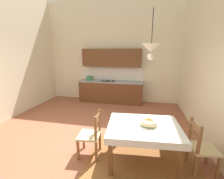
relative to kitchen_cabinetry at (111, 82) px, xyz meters
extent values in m
cube|color=#99563D|center=(-0.01, -2.97, -0.91)|extent=(6.11, 7.08, 0.10)
cube|color=beige|center=(-0.01, 0.33, 1.21)|extent=(6.11, 0.12, 4.13)
cube|color=brown|center=(1.37, -3.54, -0.85)|extent=(2.10, 1.60, 0.01)
cube|color=brown|center=(0.01, -0.04, -0.43)|extent=(2.62, 0.60, 0.86)
cube|color=gray|center=(0.01, -0.05, 0.02)|extent=(2.65, 0.63, 0.04)
cube|color=white|center=(0.01, 0.26, 0.32)|extent=(2.62, 0.01, 0.55)
cube|color=brown|center=(0.01, 0.09, 0.99)|extent=(2.41, 0.34, 0.70)
cube|color=black|center=(0.01, -0.31, -0.81)|extent=(2.58, 0.02, 0.09)
cylinder|color=silver|center=(0.59, -0.04, 0.04)|extent=(0.34, 0.34, 0.02)
cylinder|color=silver|center=(0.59, 0.10, 0.15)|extent=(0.02, 0.02, 0.22)
cube|color=black|center=(-0.13, -0.04, 0.05)|extent=(0.52, 0.42, 0.01)
cylinder|color=silver|center=(-0.26, -0.14, 0.06)|extent=(0.11, 0.11, 0.01)
cylinder|color=silver|center=(0.00, -0.14, 0.06)|extent=(0.11, 0.11, 0.01)
cylinder|color=silver|center=(-0.26, 0.06, 0.06)|extent=(0.11, 0.11, 0.01)
cylinder|color=silver|center=(0.00, 0.06, 0.06)|extent=(0.11, 0.11, 0.01)
cylinder|color=#337A4C|center=(-0.91, -0.06, 0.12)|extent=(0.28, 0.28, 0.15)
cylinder|color=#337A4C|center=(-0.91, -0.06, 0.20)|extent=(0.29, 0.29, 0.02)
sphere|color=black|center=(-0.91, -0.06, 0.23)|extent=(0.04, 0.04, 0.04)
cube|color=brown|center=(1.37, -3.44, -0.12)|extent=(1.32, 1.07, 0.02)
cube|color=brown|center=(0.85, -3.91, -0.49)|extent=(0.08, 0.08, 0.73)
cube|color=brown|center=(1.97, -3.82, -0.49)|extent=(0.08, 0.08, 0.73)
cube|color=brown|center=(0.78, -3.07, -0.49)|extent=(0.08, 0.08, 0.73)
cube|color=brown|center=(1.90, -2.97, -0.49)|extent=(0.08, 0.08, 0.73)
cube|color=silver|center=(1.37, -3.44, -0.10)|extent=(1.39, 1.13, 0.00)
cube|color=silver|center=(1.41, -3.96, -0.17)|extent=(1.30, 0.11, 0.12)
cube|color=silver|center=(1.33, -2.93, -0.17)|extent=(1.30, 0.11, 0.12)
cube|color=silver|center=(0.72, -3.50, -0.17)|extent=(0.09, 1.03, 0.12)
cube|color=silver|center=(2.02, -3.39, -0.17)|extent=(0.09, 1.03, 0.12)
cube|color=#D1BC89|center=(0.31, -3.46, -0.43)|extent=(0.45, 0.45, 0.04)
cube|color=brown|center=(0.14, -3.66, -0.65)|extent=(0.05, 0.05, 0.41)
cube|color=brown|center=(0.11, -3.30, -0.65)|extent=(0.05, 0.05, 0.41)
cube|color=brown|center=(0.50, -3.63, -0.39)|extent=(0.05, 0.05, 0.93)
cube|color=brown|center=(0.47, -3.27, -0.39)|extent=(0.05, 0.05, 0.93)
cube|color=brown|center=(0.49, -3.45, -0.01)|extent=(0.05, 0.32, 0.07)
cube|color=brown|center=(0.49, -3.45, -0.12)|extent=(0.05, 0.32, 0.07)
cube|color=#D1BC89|center=(2.40, -3.46, -0.43)|extent=(0.47, 0.47, 0.04)
cube|color=brown|center=(2.56, -3.26, -0.65)|extent=(0.05, 0.05, 0.41)
cube|color=brown|center=(2.60, -3.61, -0.65)|extent=(0.05, 0.05, 0.41)
cube|color=brown|center=(2.20, -3.30, -0.39)|extent=(0.05, 0.05, 0.93)
cube|color=brown|center=(2.25, -3.66, -0.39)|extent=(0.05, 0.05, 0.93)
cube|color=brown|center=(2.22, -3.48, -0.01)|extent=(0.06, 0.32, 0.07)
cube|color=brown|center=(2.22, -3.48, -0.12)|extent=(0.06, 0.32, 0.07)
cylinder|color=beige|center=(1.46, -3.41, -0.09)|extent=(0.17, 0.17, 0.02)
cylinder|color=beige|center=(1.46, -3.41, -0.04)|extent=(0.30, 0.30, 0.07)
sphere|color=orange|center=(1.41, -3.40, -0.03)|extent=(0.09, 0.09, 0.09)
sphere|color=orange|center=(1.52, -3.43, -0.04)|extent=(0.08, 0.08, 0.08)
sphere|color=orange|center=(1.46, -3.38, -0.03)|extent=(0.10, 0.10, 0.10)
cylinder|color=black|center=(1.42, -3.38, 1.59)|extent=(0.01, 0.01, 0.57)
cone|color=silver|center=(1.42, -3.38, 1.27)|extent=(0.32, 0.32, 0.14)
sphere|color=white|center=(1.42, -3.38, 1.13)|extent=(0.11, 0.11, 0.11)
camera|label=1|loc=(1.32, -6.03, 1.20)|focal=24.15mm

